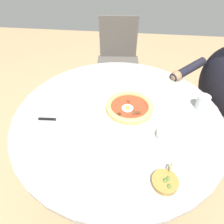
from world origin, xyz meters
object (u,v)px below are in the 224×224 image
Objects in this scene: fork_utensil at (130,78)px; cafe_chair_spare_near at (118,56)px; pizza_on_plate at (129,107)px; steak_knife at (52,119)px; water_glass at (202,103)px; olive_pan at (165,181)px; dining_table at (117,132)px; ramekin_capers at (165,135)px; diner_person at (213,106)px.

cafe_chair_spare_near reaches higher than fork_utensil.
steak_knife is (0.12, -0.38, -0.01)m from pizza_on_plate.
olive_pan is at bearing -26.33° from water_glass.
dining_table is at bearing -7.66° from fork_utensil.
fork_utensil is at bearing -178.00° from pizza_on_plate.
fork_utensil is at bearing -121.63° from water_glass.
fork_utensil is at bearing -159.11° from ramekin_capers.
cafe_chair_spare_near reaches higher than olive_pan.
olive_pan is at bearing 62.25° from steak_knife.
dining_table is at bearing -57.54° from pizza_on_plate.
steak_knife is at bearing -95.35° from ramekin_capers.
diner_person is at bearing 144.45° from water_glass.
pizza_on_plate is 3.94× the size of water_glass.
cafe_chair_spare_near is at bearing -169.22° from fork_utensil.
cafe_chair_spare_near reaches higher than steak_knife.
diner_person reaches higher than dining_table.
dining_table is 14.24× the size of water_glass.
pizza_on_plate is at bearing 122.46° from dining_table.
cafe_chair_spare_near is (-1.04, -0.09, -0.06)m from dining_table.
pizza_on_plate reaches higher than ramekin_capers.
water_glass is 0.09× the size of cafe_chair_spare_near.
fork_utensil is at bearing -82.70° from diner_person.
steak_knife is at bearing -41.29° from fork_utensil.
pizza_on_plate is 0.24m from ramekin_capers.
steak_knife is 0.55m from ramekin_capers.
pizza_on_plate is 1.80× the size of fork_utensil.
steak_knife is 0.23× the size of cafe_chair_spare_near.
steak_knife reaches higher than fork_utensil.
pizza_on_plate reaches higher than dining_table.
diner_person reaches higher than cafe_chair_spare_near.
cafe_chair_spare_near is (-0.62, -0.75, 0.03)m from diner_person.
pizza_on_plate is at bearing 107.29° from steak_knife.
steak_knife is at bearing -72.71° from pizza_on_plate.
diner_person is at bearing 116.80° from steak_knife.
water_glass reaches higher than dining_table.
pizza_on_plate is 1.04m from cafe_chair_spare_near.
ramekin_capers is 0.50m from fork_utensil.
dining_table is at bearing 4.84° from cafe_chair_spare_near.
water_glass reaches higher than olive_pan.
ramekin_capers is (0.23, -0.21, -0.02)m from water_glass.
cafe_chair_spare_near is (-1.12, 0.24, -0.21)m from steak_knife.
diner_person is (-0.42, 0.66, -0.10)m from dining_table.
steak_knife is 1.22× the size of fork_utensil.
cafe_chair_spare_near is at bearing -129.45° from diner_person.
pizza_on_plate reaches higher than steak_knife.
olive_pan is at bearing -30.33° from diner_person.
dining_table is at bearing -77.53° from water_glass.
water_glass is 0.07× the size of diner_person.
olive_pan is 0.73× the size of fork_utensil.
ramekin_capers is (0.05, 0.55, 0.01)m from steak_knife.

